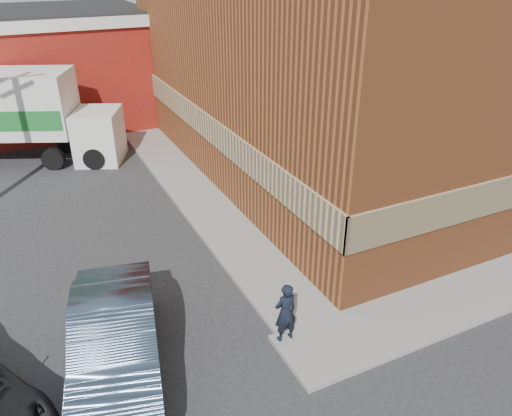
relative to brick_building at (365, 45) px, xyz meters
name	(u,v)px	position (x,y,z in m)	size (l,w,h in m)	color
ground	(287,333)	(-8.50, -9.00, -4.68)	(90.00, 90.00, 0.00)	#28282B
brick_building	(365,45)	(0.00, 0.00, 0.00)	(14.25, 18.25, 9.36)	brown
sidewalk_west	(187,184)	(-7.90, 0.00, -4.62)	(1.80, 18.00, 0.12)	gray
man	(285,312)	(-8.70, -9.25, -3.81)	(0.55, 0.36, 1.50)	black
sedan	(115,343)	(-12.32, -8.50, -3.87)	(1.73, 4.95, 1.63)	#324254
box_truck	(18,111)	(-13.19, 5.46, -2.48)	(7.99, 5.21, 3.81)	white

